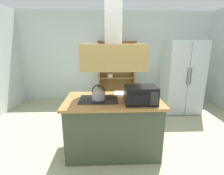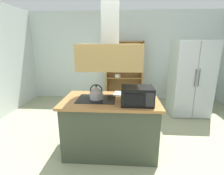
# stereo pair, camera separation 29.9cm
# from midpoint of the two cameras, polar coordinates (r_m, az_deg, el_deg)

# --- Properties ---
(ground_plane) EXTENTS (7.80, 7.80, 0.00)m
(ground_plane) POSITION_cam_midpoint_polar(r_m,az_deg,el_deg) (3.02, 7.44, -21.14)
(ground_plane) COLOR #9A9C7A
(wall_back) EXTENTS (6.00, 0.12, 2.70)m
(wall_back) POSITION_cam_midpoint_polar(r_m,az_deg,el_deg) (5.46, 5.87, 10.37)
(wall_back) COLOR silver
(wall_back) RESTS_ON ground
(kitchen_island) EXTENTS (1.52, 0.89, 0.90)m
(kitchen_island) POSITION_cam_midpoint_polar(r_m,az_deg,el_deg) (2.86, 2.62, -12.51)
(kitchen_island) COLOR #3E4535
(kitchen_island) RESTS_ON ground
(range_hood) EXTENTS (0.90, 0.70, 1.31)m
(range_hood) POSITION_cam_midpoint_polar(r_m,az_deg,el_deg) (2.54, 2.96, 13.28)
(range_hood) COLOR #AA8549
(refrigerator) EXTENTS (0.90, 0.77, 1.83)m
(refrigerator) POSITION_cam_midpoint_polar(r_m,az_deg,el_deg) (4.67, 26.51, 2.74)
(refrigerator) COLOR #ADBFB7
(refrigerator) RESTS_ON ground
(dish_cabinet) EXTENTS (1.11, 0.40, 1.82)m
(dish_cabinet) POSITION_cam_midpoint_polar(r_m,az_deg,el_deg) (5.31, 5.70, 4.29)
(dish_cabinet) COLOR olive
(dish_cabinet) RESTS_ON ground
(kettle) EXTENTS (0.21, 0.21, 0.24)m
(kettle) POSITION_cam_midpoint_polar(r_m,az_deg,el_deg) (2.67, -2.13, -1.88)
(kettle) COLOR #BFBCBF
(kettle) RESTS_ON kitchen_island
(cutting_board) EXTENTS (0.37, 0.29, 0.02)m
(cutting_board) POSITION_cam_midpoint_polar(r_m,az_deg,el_deg) (2.95, 6.94, -2.16)
(cutting_board) COLOR white
(cutting_board) RESTS_ON kitchen_island
(microwave) EXTENTS (0.46, 0.35, 0.26)m
(microwave) POSITION_cam_midpoint_polar(r_m,az_deg,el_deg) (2.48, 11.88, -2.79)
(microwave) COLOR black
(microwave) RESTS_ON kitchen_island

